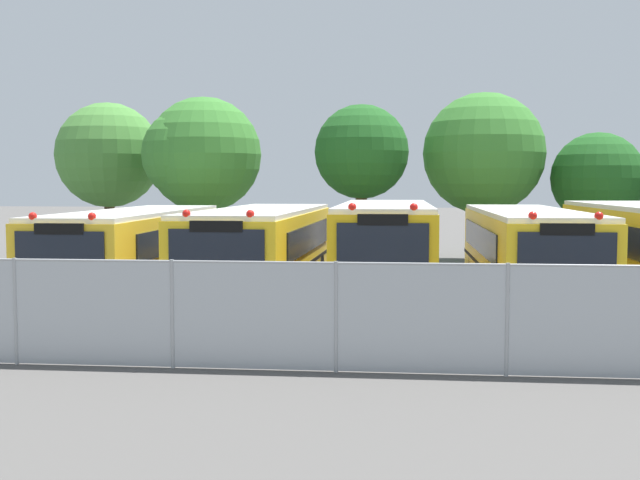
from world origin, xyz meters
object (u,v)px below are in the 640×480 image
tree_3 (480,152)px  tree_4 (596,177)px  school_bus_0 (136,248)px  tree_0 (111,154)px  tree_2 (362,152)px  school_bus_2 (385,246)px  school_bus_1 (262,248)px  tree_1 (199,155)px  school_bus_3 (526,251)px

tree_3 → tree_4: bearing=-7.0°
school_bus_0 → tree_4: tree_4 is taller
tree_0 → tree_2: size_ratio=1.06×
school_bus_2 → tree_0: bearing=-44.1°
school_bus_0 → tree_3: 15.08m
school_bus_1 → tree_1: bearing=-64.3°
tree_0 → tree_4: bearing=-3.9°
school_bus_1 → tree_4: 15.13m
school_bus_3 → tree_3: bearing=-89.1°
tree_2 → tree_4: (8.91, 0.71, -0.98)m
tree_3 → tree_4: tree_3 is taller
school_bus_3 → tree_2: size_ratio=1.68×
school_bus_0 → tree_3: size_ratio=1.56×
school_bus_0 → tree_2: tree_2 is taller
tree_1 → tree_2: bearing=2.1°
school_bus_0 → tree_2: (5.81, 9.23, 3.00)m
school_bus_1 → school_bus_3: size_ratio=0.97×
school_bus_0 → tree_2: bearing=-123.0°
tree_1 → tree_0: bearing=152.5°
tree_0 → tree_2: tree_0 is taller
tree_2 → school_bus_0: bearing=-122.2°
school_bus_2 → tree_1: (-7.45, 8.99, 2.80)m
school_bus_3 → tree_4: size_ratio=2.03×
tree_1 → tree_4: (15.25, 0.94, -0.89)m
school_bus_3 → tree_1: (-11.16, 9.14, 2.88)m
tree_0 → school_bus_2: bearing=-43.6°
tree_0 → school_bus_3: bearing=-36.3°
school_bus_1 → tree_4: bearing=-136.6°
school_bus_1 → tree_3: (6.84, 10.57, 2.98)m
school_bus_1 → tree_4: tree_4 is taller
school_bus_3 → tree_3: 11.02m
school_bus_3 → tree_0: bearing=-36.5°
school_bus_1 → tree_2: 10.05m
school_bus_0 → tree_0: tree_0 is taller
tree_0 → tree_4: 19.72m
tree_3 → tree_4: size_ratio=1.32×
tree_0 → tree_3: (15.35, -0.82, -0.01)m
tree_0 → tree_1: 4.96m
tree_1 → tree_4: 15.30m
school_bus_1 → school_bus_2: 3.35m
tree_0 → tree_2: 10.93m
tree_2 → tree_0: bearing=169.1°
school_bus_3 → tree_1: bearing=-39.5°
school_bus_2 → tree_3: size_ratio=1.42×
school_bus_2 → tree_2: 9.73m
school_bus_1 → tree_0: size_ratio=1.53×
tree_1 → tree_2: (6.34, 0.23, 0.10)m
school_bus_2 → school_bus_3: 3.71m
school_bus_0 → tree_3: tree_3 is taller
tree_1 → school_bus_1: bearing=-65.7°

